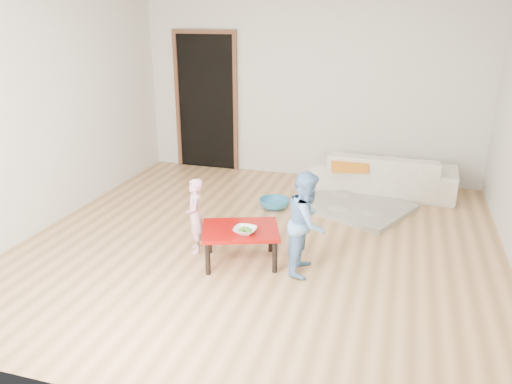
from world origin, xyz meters
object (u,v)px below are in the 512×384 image
at_px(child_pink, 195,216).
at_px(basin, 274,204).
at_px(sofa, 384,172).
at_px(bowl, 245,230).
at_px(red_table, 241,245).
at_px(child_blue, 307,223).

height_order(child_pink, basin, child_pink).
distance_m(sofa, bowl, 2.88).
xyz_separation_m(red_table, child_pink, (-0.53, 0.11, 0.21)).
bearing_deg(bowl, basin, 94.51).
distance_m(red_table, basin, 1.51).
bearing_deg(sofa, child_blue, 79.64).
bearing_deg(sofa, bowl, 69.01).
distance_m(child_blue, basin, 1.70).
relative_size(bowl, basin, 0.56).
relative_size(red_table, child_blue, 0.74).
bearing_deg(child_blue, basin, 25.80).
distance_m(bowl, child_blue, 0.59).
relative_size(sofa, basin, 4.96).
relative_size(child_blue, basin, 2.59).
xyz_separation_m(red_table, bowl, (0.08, -0.09, 0.21)).
bearing_deg(child_pink, sofa, 119.96).
height_order(bowl, basin, bowl).
bearing_deg(sofa, child_pink, 56.84).
relative_size(bowl, child_pink, 0.28).
height_order(red_table, child_pink, child_pink).
xyz_separation_m(sofa, child_pink, (-1.75, -2.43, 0.12)).
bearing_deg(basin, bowl, -85.49).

